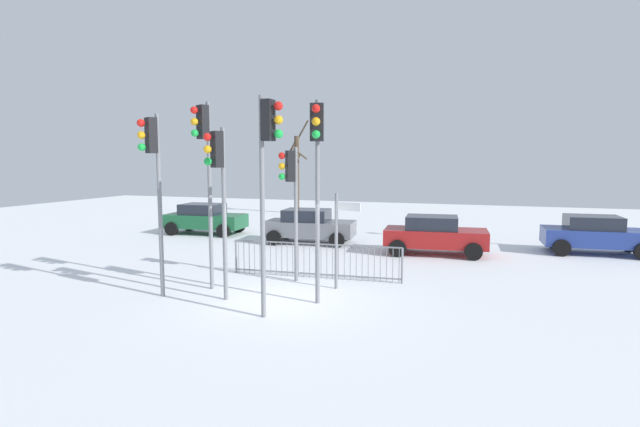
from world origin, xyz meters
name	(u,v)px	position (x,y,z in m)	size (l,w,h in m)	color
ground_plane	(283,300)	(0.00, 0.00, 0.00)	(60.00, 60.00, 0.00)	white
traffic_light_foreground_left	(204,154)	(-2.39, 0.28, 3.76)	(0.41, 0.52, 5.15)	slate
traffic_light_mid_left	(267,157)	(0.26, -1.45, 3.66)	(0.57, 0.32, 5.01)	slate
traffic_light_foreground_right	(218,175)	(-1.50, -0.56, 3.22)	(0.44, 0.50, 4.40)	slate
traffic_light_mid_right	(291,184)	(-0.53, 1.89, 2.90)	(0.49, 0.44, 3.96)	slate
traffic_light_rear_right	(317,156)	(0.97, -0.12, 3.68)	(0.36, 0.56, 5.04)	slate
traffic_light_rear_left	(153,164)	(-3.23, -0.81, 3.48)	(0.43, 0.51, 4.76)	slate
direction_sign_post	(338,235)	(1.03, 1.51, 1.51)	(0.77, 0.22, 2.68)	slate
pedestrian_guard_railing	(315,260)	(0.00, 2.54, 0.55)	(5.32, 0.36, 1.07)	slate
car_red_mid	(435,234)	(3.04, 7.61, 0.77)	(3.92, 2.18, 1.47)	maroon
car_blue_near	(595,234)	(8.86, 9.64, 0.77)	(3.88, 2.08, 1.47)	navy
car_grey_trailing	(309,226)	(-2.36, 8.49, 0.77)	(3.95, 2.24, 1.47)	slate
car_green_far	(205,218)	(-8.09, 9.42, 0.77)	(3.91, 2.15, 1.47)	#195933
bare_tree_left	(297,171)	(-7.30, 19.70, 2.83)	(1.55, 1.55, 6.24)	#473828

